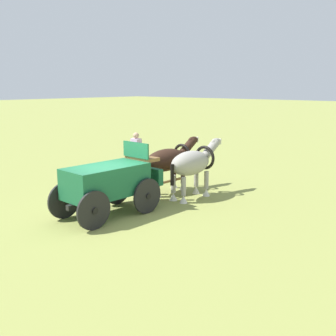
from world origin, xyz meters
TOP-DOWN VIEW (x-y plane):
  - ground_plane at (0.00, 0.00)m, footprint 220.00×220.00m
  - show_wagon at (0.15, -0.00)m, footprint 5.79×1.89m
  - draft_horse_near at (3.78, 0.51)m, footprint 3.24×1.01m
  - draft_horse_off at (3.72, -0.79)m, footprint 3.05×1.03m

SIDE VIEW (x-z plane):
  - ground_plane at x=0.00m, z-range 0.00..0.00m
  - show_wagon at x=0.15m, z-range -0.17..2.52m
  - draft_horse_near at x=3.78m, z-range 0.23..2.40m
  - draft_horse_off at x=3.72m, z-range 0.24..2.47m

